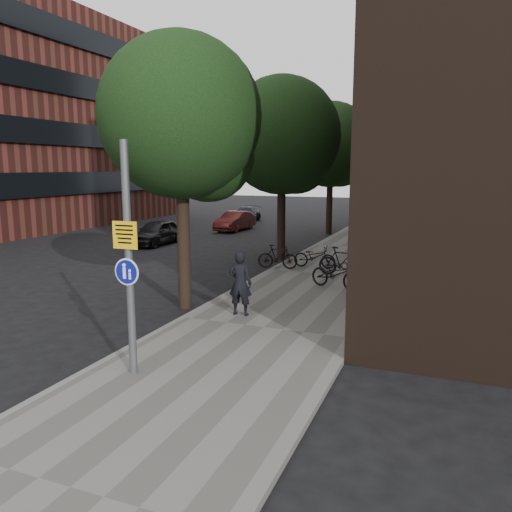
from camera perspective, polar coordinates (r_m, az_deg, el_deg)
The scene contains 15 objects.
ground at distance 9.62m, azimuth -7.82°, elevation -14.32°, with size 120.00×120.00×0.00m, color black.
sidewalk at distance 18.49m, azimuth 8.24°, elevation -2.22°, with size 4.50×60.00×0.12m, color slate.
curb_edge at distance 19.12m, azimuth 1.67°, elevation -1.70°, with size 0.15×60.00×0.13m, color slate.
street_tree_near at distance 14.10m, azimuth -8.05°, elevation 14.65°, with size 4.40×4.40×7.50m.
street_tree_mid at distance 21.89m, azimuth 3.29°, elevation 13.06°, with size 5.00×5.00×7.80m.
street_tree_far at distance 30.55m, azimuth 8.74°, elevation 12.10°, with size 5.00×5.00×7.80m.
signpost at distance 9.38m, azimuth -14.33°, elevation -0.39°, with size 0.50×0.14×4.32m.
pedestrian at distance 13.07m, azimuth -1.82°, elevation -3.11°, with size 0.63×0.41×1.72m, color black.
parked_bike_facade_near at distance 16.21m, azimuth 9.09°, elevation -2.03°, with size 0.63×1.81×0.95m, color black.
parked_bike_facade_far at distance 18.08m, azimuth 9.79°, elevation -0.65°, with size 0.49×1.74×1.05m, color black.
parked_bike_curb_near at distance 19.49m, azimuth 6.71°, elevation -0.07°, with size 0.58×1.66×0.87m, color black.
parked_bike_curb_far at distance 19.18m, azimuth 2.49°, elevation -0.08°, with size 0.44×1.55×0.93m, color black.
parked_car_near at distance 26.57m, azimuth -11.24°, elevation 2.68°, with size 1.51×3.75×1.28m, color black.
parked_car_mid at distance 31.90m, azimuth -2.40°, elevation 4.01°, with size 1.29×3.70×1.22m, color #531B17.
parked_car_far at distance 37.06m, azimuth -1.18°, elevation 4.78°, with size 1.56×3.84×1.11m, color black.
Camera 1 is at (4.38, -7.60, 3.95)m, focal length 35.00 mm.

